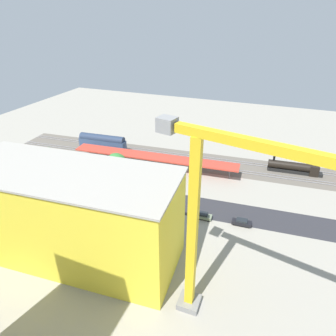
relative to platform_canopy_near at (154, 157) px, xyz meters
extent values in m
plane|color=#9E998C|center=(-8.62, 12.01, -3.88)|extent=(203.58, 203.58, 0.00)
cube|color=#665E54|center=(-8.62, -9.04, -3.88)|extent=(127.90, 22.44, 0.01)
cube|color=#2D2D33|center=(-8.62, 17.02, -3.88)|extent=(127.55, 16.90, 0.01)
cube|color=#9E9EA8|center=(-8.62, -13.03, -3.70)|extent=(127.00, 8.03, 0.12)
cube|color=#9E9EA8|center=(-8.62, -11.59, -3.70)|extent=(127.00, 8.03, 0.12)
cube|color=#9E9EA8|center=(-8.62, -6.48, -3.70)|extent=(127.00, 8.03, 0.12)
cube|color=#9E9EA8|center=(-8.62, -5.04, -3.70)|extent=(127.00, 8.03, 0.12)
cube|color=#C63D2D|center=(0.00, 0.00, 0.02)|extent=(54.21, 8.63, 0.44)
cylinder|color=slate|center=(-24.25, -1.51, -2.04)|extent=(0.30, 0.30, 3.68)
cylinder|color=slate|center=(-8.08, -0.50, -2.04)|extent=(0.30, 0.30, 3.68)
cylinder|color=slate|center=(8.08, 0.50, -2.04)|extent=(0.30, 0.30, 3.68)
cylinder|color=slate|center=(24.25, 1.51, -2.04)|extent=(0.30, 0.30, 3.68)
cube|color=black|center=(-42.75, -12.31, -3.38)|extent=(16.31, 3.23, 1.00)
cylinder|color=black|center=(-41.44, -12.23, -1.64)|extent=(13.71, 3.31, 2.47)
cube|color=black|center=(-48.22, -12.65, -2.26)|extent=(2.78, 2.83, 3.25)
cylinder|color=black|center=(-36.16, -11.90, 0.29)|extent=(0.70, 0.70, 1.40)
cube|color=black|center=(22.56, -5.76, -3.58)|extent=(15.87, 3.47, 0.60)
cube|color=#384C72|center=(22.56, -5.76, -1.40)|extent=(17.65, 4.20, 3.76)
cylinder|color=#273550|center=(22.56, -5.76, 0.73)|extent=(16.95, 4.15, 3.12)
cube|color=black|center=(-31.05, 19.87, -3.73)|extent=(3.91, 1.83, 0.30)
cube|color=black|center=(-31.05, 19.87, -3.21)|extent=(4.65, 1.93, 0.75)
cube|color=#1E2328|center=(-31.05, 19.87, -2.58)|extent=(2.63, 1.64, 0.50)
cube|color=black|center=(-21.66, 20.65, -3.73)|extent=(3.94, 1.85, 0.30)
cube|color=gray|center=(-21.66, 20.65, -3.22)|extent=(4.68, 1.94, 0.71)
cube|color=#1E2328|center=(-21.66, 20.65, -2.57)|extent=(2.64, 1.66, 0.59)
cube|color=black|center=(-13.16, 20.55, -3.73)|extent=(4.09, 2.15, 0.30)
cube|color=gray|center=(-13.16, 20.55, -3.16)|extent=(4.85, 2.29, 0.84)
cube|color=#1E2328|center=(-13.16, 20.55, -2.49)|extent=(2.77, 1.88, 0.51)
cube|color=black|center=(-4.84, 20.23, -3.73)|extent=(3.97, 1.84, 0.30)
cube|color=maroon|center=(-4.84, 20.23, -3.20)|extent=(4.73, 1.92, 0.75)
cube|color=#1E2328|center=(-4.84, 20.23, -2.51)|extent=(2.66, 1.67, 0.63)
cube|color=yellow|center=(-0.21, 41.19, 5.59)|extent=(42.67, 18.73, 18.94)
cube|color=#ADA89E|center=(-0.21, 41.19, 15.26)|extent=(43.31, 19.36, 0.40)
cube|color=gray|center=(-25.77, 45.06, -3.28)|extent=(3.60, 3.60, 1.20)
cube|color=yellow|center=(-25.77, 45.06, 11.69)|extent=(1.40, 1.40, 31.14)
cube|color=yellow|center=(-35.27, 47.25, 27.86)|extent=(25.12, 6.89, 1.20)
cube|color=gray|center=(-21.38, 44.05, 27.86)|extent=(2.79, 2.49, 2.00)
cube|color=black|center=(9.35, 28.22, -3.63)|extent=(9.70, 2.61, 0.50)
cube|color=silver|center=(8.24, 28.16, -2.07)|extent=(7.48, 2.75, 2.61)
cube|color=#334C8C|center=(13.04, 28.39, -2.11)|extent=(2.34, 2.51, 2.53)
cube|color=black|center=(-14.51, 28.66, -3.63)|extent=(8.79, 2.17, 0.50)
cube|color=silver|center=(-15.57, 28.66, -1.80)|extent=(6.67, 2.39, 3.16)
cube|color=silver|center=(-11.18, 28.64, -2.19)|extent=(2.13, 2.37, 2.39)
cube|color=black|center=(-11.28, 26.54, -3.63)|extent=(10.05, 2.31, 0.50)
cube|color=white|center=(-12.40, 26.52, -2.02)|extent=(7.82, 2.52, 2.73)
cube|color=silver|center=(-7.39, 26.59, -2.12)|extent=(2.26, 2.44, 2.53)
cylinder|color=brown|center=(12.11, 11.75, -2.24)|extent=(0.49, 0.49, 3.29)
sphere|color=#28662D|center=(12.11, 11.75, 1.18)|extent=(5.06, 5.06, 5.06)
cylinder|color=brown|center=(6.54, 12.24, -2.00)|extent=(0.59, 0.59, 3.77)
sphere|color=#38843D|center=(6.54, 12.24, 2.09)|extent=(6.31, 6.31, 6.31)
cylinder|color=brown|center=(11.22, 12.65, -2.13)|extent=(0.54, 0.54, 3.51)
sphere|color=#38843D|center=(11.22, 12.65, 1.38)|extent=(5.00, 5.00, 5.00)
cylinder|color=brown|center=(31.60, 11.88, -2.53)|extent=(0.50, 0.50, 2.71)
sphere|color=#38843D|center=(31.60, 11.88, 0.59)|extent=(5.03, 5.03, 5.03)
cylinder|color=#333333|center=(9.32, 12.30, -1.24)|extent=(0.16, 0.16, 5.28)
cube|color=black|center=(9.32, 12.30, 1.85)|extent=(0.36, 0.36, 0.90)
sphere|color=yellow|center=(9.54, 12.30, 2.15)|extent=(0.20, 0.20, 0.20)
camera|label=1|loc=(-34.52, 78.57, 40.81)|focal=31.73mm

